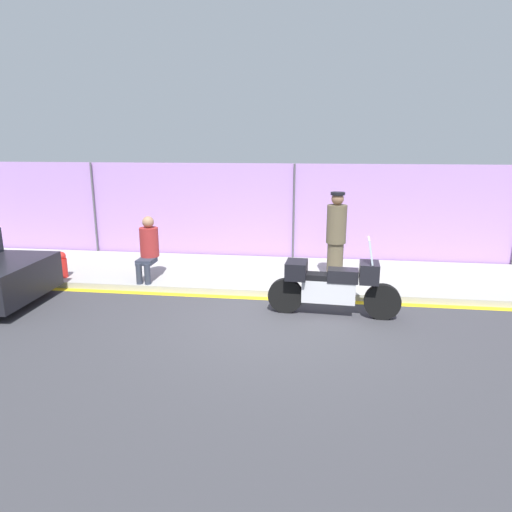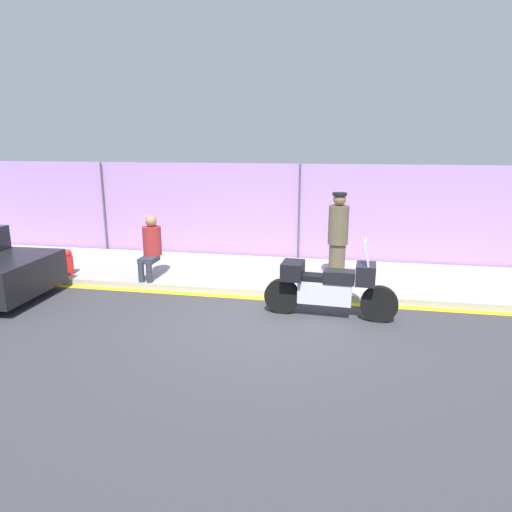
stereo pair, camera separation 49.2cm
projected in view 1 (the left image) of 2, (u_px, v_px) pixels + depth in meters
ground_plane at (279, 323)px, 7.69m from camera, size 120.00×120.00×0.00m
sidewalk at (289, 275)px, 10.26m from camera, size 38.91×2.78×0.13m
curb_paint_stripe at (284, 299)px, 8.85m from camera, size 38.91×0.18×0.01m
storefront_fence at (294, 214)px, 11.40m from camera, size 36.97×0.17×2.46m
motorcycle at (332, 285)px, 7.91m from camera, size 2.30×0.58×1.41m
officer_standing at (336, 236)px, 9.50m from camera, size 0.41×0.41×1.85m
person_seated_on_curb at (148, 245)px, 9.56m from camera, size 0.39×0.69×1.34m
fire_hydrant at (62, 265)px, 9.80m from camera, size 0.21×0.26×0.56m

